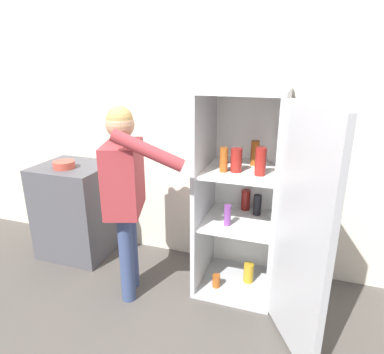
# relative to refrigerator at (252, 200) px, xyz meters

# --- Properties ---
(ground_plane) EXTENTS (12.00, 12.00, 0.00)m
(ground_plane) POSITION_rel_refrigerator_xyz_m (-0.36, -0.54, -0.82)
(ground_plane) COLOR #4C4742
(wall_back) EXTENTS (7.00, 0.06, 2.55)m
(wall_back) POSITION_rel_refrigerator_xyz_m (-0.36, 0.44, 0.45)
(wall_back) COLOR beige
(wall_back) RESTS_ON ground_plane
(refrigerator) EXTENTS (0.97, 1.18, 1.65)m
(refrigerator) POSITION_rel_refrigerator_xyz_m (0.00, 0.00, 0.00)
(refrigerator) COLOR #B7BABC
(refrigerator) RESTS_ON ground_plane
(person) EXTENTS (0.72, 0.56, 1.54)m
(person) POSITION_rel_refrigerator_xyz_m (-0.91, -0.31, 0.14)
(person) COLOR #384770
(person) RESTS_ON ground_plane
(counter) EXTENTS (0.65, 0.58, 0.90)m
(counter) POSITION_rel_refrigerator_xyz_m (-1.72, 0.10, -0.37)
(counter) COLOR #4C4C51
(counter) RESTS_ON ground_plane
(bowl) EXTENTS (0.19, 0.19, 0.07)m
(bowl) POSITION_rel_refrigerator_xyz_m (-1.72, 0.01, 0.11)
(bowl) COLOR #B24738
(bowl) RESTS_ON counter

